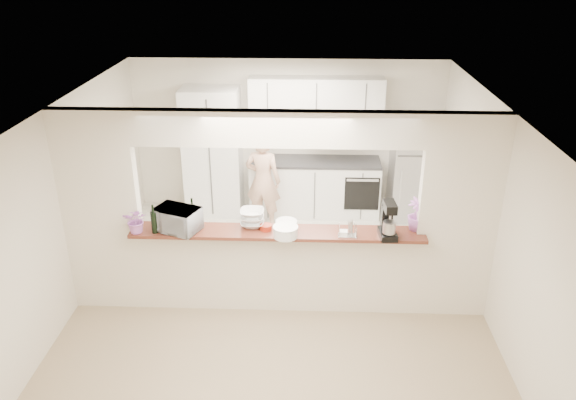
# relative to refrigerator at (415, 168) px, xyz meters

# --- Properties ---
(floor) EXTENTS (6.00, 6.00, 0.00)m
(floor) POSITION_rel_refrigerator_xyz_m (-2.05, -2.65, -0.85)
(floor) COLOR tan
(floor) RESTS_ON ground
(tile_overlay) EXTENTS (5.00, 2.90, 0.01)m
(tile_overlay) POSITION_rel_refrigerator_xyz_m (-2.05, -1.10, -0.84)
(tile_overlay) COLOR beige
(tile_overlay) RESTS_ON floor
(partition) EXTENTS (5.00, 0.15, 2.50)m
(partition) POSITION_rel_refrigerator_xyz_m (-2.05, -2.65, 0.63)
(partition) COLOR silver
(partition) RESTS_ON floor
(bar_counter) EXTENTS (3.40, 0.38, 1.09)m
(bar_counter) POSITION_rel_refrigerator_xyz_m (-2.05, -2.65, -0.27)
(bar_counter) COLOR silver
(bar_counter) RESTS_ON floor
(kitchen_cabinets) EXTENTS (3.15, 0.62, 2.25)m
(kitchen_cabinets) POSITION_rel_refrigerator_xyz_m (-2.24, 0.07, 0.12)
(kitchen_cabinets) COLOR silver
(kitchen_cabinets) RESTS_ON floor
(refrigerator) EXTENTS (0.75, 0.70, 1.70)m
(refrigerator) POSITION_rel_refrigerator_xyz_m (0.00, 0.00, 0.00)
(refrigerator) COLOR #B1B1B6
(refrigerator) RESTS_ON floor
(flower_left) EXTENTS (0.29, 0.25, 0.31)m
(flower_left) POSITION_rel_refrigerator_xyz_m (-3.65, -2.80, 0.39)
(flower_left) COLOR pink
(flower_left) RESTS_ON bar_counter
(wine_bottle_a) EXTENTS (0.07, 0.07, 0.35)m
(wine_bottle_a) POSITION_rel_refrigerator_xyz_m (-3.45, -2.80, 0.38)
(wine_bottle_a) COLOR black
(wine_bottle_a) RESTS_ON bar_counter
(wine_bottle_b) EXTENTS (0.07, 0.07, 0.34)m
(wine_bottle_b) POSITION_rel_refrigerator_xyz_m (-3.05, -2.58, 0.37)
(wine_bottle_b) COLOR black
(wine_bottle_b) RESTS_ON bar_counter
(toaster_oven) EXTENTS (0.59, 0.50, 0.28)m
(toaster_oven) POSITION_rel_refrigerator_xyz_m (-3.20, -2.73, 0.38)
(toaster_oven) COLOR #B9B9BE
(toaster_oven) RESTS_ON bar_counter
(serving_bowls) EXTENTS (0.28, 0.28, 0.21)m
(serving_bowls) POSITION_rel_refrigerator_xyz_m (-2.35, -2.60, 0.34)
(serving_bowls) COLOR silver
(serving_bowls) RESTS_ON bar_counter
(plate_stack_a) EXTENTS (0.28, 0.28, 0.13)m
(plate_stack_a) POSITION_rel_refrigerator_xyz_m (-1.95, -2.84, 0.31)
(plate_stack_a) COLOR white
(plate_stack_a) RESTS_ON bar_counter
(plate_stack_b) EXTENTS (0.25, 0.25, 0.09)m
(plate_stack_b) POSITION_rel_refrigerator_xyz_m (-1.95, -2.62, 0.28)
(plate_stack_b) COLOR white
(plate_stack_b) RESTS_ON bar_counter
(red_bowl) EXTENTS (0.14, 0.14, 0.06)m
(red_bowl) POSITION_rel_refrigerator_xyz_m (-2.19, -2.68, 0.27)
(red_bowl) COLOR maroon
(red_bowl) RESTS_ON bar_counter
(tan_bowl) EXTENTS (0.15, 0.15, 0.07)m
(tan_bowl) POSITION_rel_refrigerator_xyz_m (-2.00, -2.57, 0.28)
(tan_bowl) COLOR tan
(tan_bowl) RESTS_ON bar_counter
(utensil_caddy) EXTENTS (0.22, 0.13, 0.20)m
(utensil_caddy) POSITION_rel_refrigerator_xyz_m (-1.25, -2.80, 0.32)
(utensil_caddy) COLOR silver
(utensil_caddy) RESTS_ON bar_counter
(stand_mixer) EXTENTS (0.21, 0.31, 0.43)m
(stand_mixer) POSITION_rel_refrigerator_xyz_m (-0.80, -2.79, 0.43)
(stand_mixer) COLOR black
(stand_mixer) RESTS_ON bar_counter
(flower_right) EXTENTS (0.29, 0.29, 0.39)m
(flower_right) POSITION_rel_refrigerator_xyz_m (-0.45, -2.60, 0.44)
(flower_right) COLOR #CD70D0
(flower_right) RESTS_ON bar_counter
(person) EXTENTS (0.63, 0.48, 1.54)m
(person) POSITION_rel_refrigerator_xyz_m (-2.40, -0.44, -0.08)
(person) COLOR tan
(person) RESTS_ON floor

